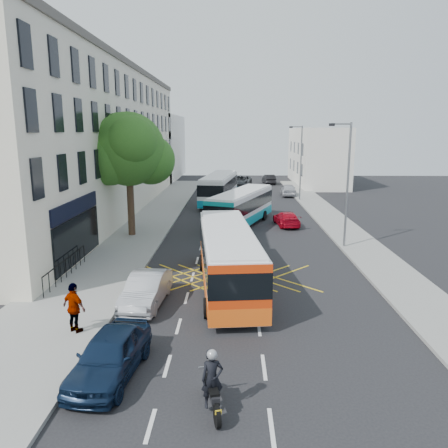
# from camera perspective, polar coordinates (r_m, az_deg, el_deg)

# --- Properties ---
(ground) EXTENTS (120.00, 120.00, 0.00)m
(ground) POSITION_cam_1_polar(r_m,az_deg,el_deg) (17.85, 4.57, -13.26)
(ground) COLOR black
(ground) RESTS_ON ground
(pavement_left) EXTENTS (5.00, 70.00, 0.15)m
(pavement_left) POSITION_cam_1_polar(r_m,az_deg,el_deg) (32.87, -11.90, -1.46)
(pavement_left) COLOR gray
(pavement_left) RESTS_ON ground
(pavement_right) EXTENTS (3.00, 70.00, 0.15)m
(pavement_right) POSITION_cam_1_polar(r_m,az_deg,el_deg) (33.13, 16.17, -1.58)
(pavement_right) COLOR gray
(pavement_right) RESTS_ON ground
(terrace_main) EXTENTS (8.30, 45.00, 13.50)m
(terrace_main) POSITION_cam_1_polar(r_m,az_deg,el_deg) (42.63, -16.72, 10.42)
(terrace_main) COLOR beige
(terrace_main) RESTS_ON ground
(terrace_far) EXTENTS (8.00, 20.00, 10.00)m
(terrace_far) POSITION_cam_1_polar(r_m,az_deg,el_deg) (72.33, -9.19, 9.86)
(terrace_far) COLOR silver
(terrace_far) RESTS_ON ground
(building_right) EXTENTS (6.00, 18.00, 8.00)m
(building_right) POSITION_cam_1_polar(r_m,az_deg,el_deg) (65.32, 12.03, 8.65)
(building_right) COLOR silver
(building_right) RESTS_ON ground
(street_tree) EXTENTS (6.30, 5.70, 8.80)m
(street_tree) POSITION_cam_1_polar(r_m,az_deg,el_deg) (31.99, -12.42, 9.42)
(street_tree) COLOR #382619
(street_tree) RESTS_ON pavement_left
(lamp_near) EXTENTS (1.45, 0.15, 8.00)m
(lamp_near) POSITION_cam_1_polar(r_m,az_deg,el_deg) (29.17, 15.69, 5.71)
(lamp_near) COLOR slate
(lamp_near) RESTS_ON pavement_right
(lamp_far) EXTENTS (1.45, 0.15, 8.00)m
(lamp_far) POSITION_cam_1_polar(r_m,az_deg,el_deg) (48.74, 9.91, 8.37)
(lamp_far) COLOR slate
(lamp_far) RESTS_ON pavement_right
(railings) EXTENTS (0.08, 5.60, 1.14)m
(railings) POSITION_cam_1_polar(r_m,az_deg,el_deg) (24.11, -19.96, -5.32)
(railings) COLOR black
(railings) RESTS_ON pavement_left
(bus_near) EXTENTS (3.49, 10.72, 2.96)m
(bus_near) POSITION_cam_1_polar(r_m,az_deg,el_deg) (21.42, 0.53, -4.39)
(bus_near) COLOR silver
(bus_near) RESTS_ON ground
(bus_mid) EXTENTS (5.69, 10.32, 2.85)m
(bus_mid) POSITION_cam_1_polar(r_m,az_deg,el_deg) (35.66, 2.28, 2.18)
(bus_mid) COLOR silver
(bus_mid) RESTS_ON ground
(bus_far) EXTENTS (3.91, 11.26, 3.10)m
(bus_far) POSITION_cam_1_polar(r_m,az_deg,el_deg) (46.56, -0.63, 4.69)
(bus_far) COLOR silver
(bus_far) RESTS_ON ground
(motorbike) EXTENTS (0.77, 2.06, 1.85)m
(motorbike) POSITION_cam_1_polar(r_m,az_deg,el_deg) (12.75, -1.57, -19.94)
(motorbike) COLOR black
(motorbike) RESTS_ON ground
(parked_car_blue) EXTENTS (2.18, 4.44, 1.46)m
(parked_car_blue) POSITION_cam_1_polar(r_m,az_deg,el_deg) (14.78, -14.66, -16.18)
(parked_car_blue) COLOR #0D1D36
(parked_car_blue) RESTS_ON ground
(parked_car_silver) EXTENTS (1.80, 4.38, 1.41)m
(parked_car_silver) POSITION_cam_1_polar(r_m,az_deg,el_deg) (19.95, -10.11, -8.42)
(parked_car_silver) COLOR #989A9F
(parked_car_silver) RESTS_ON ground
(red_hatchback) EXTENTS (2.08, 4.19, 1.17)m
(red_hatchback) POSITION_cam_1_polar(r_m,az_deg,el_deg) (36.02, 8.17, 0.69)
(red_hatchback) COLOR #B1071A
(red_hatchback) RESTS_ON ground
(distant_car_grey) EXTENTS (3.15, 5.59, 1.47)m
(distant_car_grey) POSITION_cam_1_polar(r_m,az_deg,el_deg) (61.40, 2.31, 5.64)
(distant_car_grey) COLOR #393B40
(distant_car_grey) RESTS_ON ground
(distant_car_silver) EXTENTS (1.87, 4.30, 1.44)m
(distant_car_silver) POSITION_cam_1_polar(r_m,az_deg,el_deg) (52.73, 8.41, 4.44)
(distant_car_silver) COLOR #B1B2B9
(distant_car_silver) RESTS_ON ground
(distant_car_dark) EXTENTS (1.86, 4.28, 1.37)m
(distant_car_dark) POSITION_cam_1_polar(r_m,az_deg,el_deg) (64.43, 5.88, 5.85)
(distant_car_dark) COLOR black
(distant_car_dark) RESTS_ON ground
(pedestrian_far) EXTENTS (1.22, 0.98, 1.94)m
(pedestrian_far) POSITION_cam_1_polar(r_m,az_deg,el_deg) (17.61, -18.97, -10.31)
(pedestrian_far) COLOR gray
(pedestrian_far) RESTS_ON pavement_left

